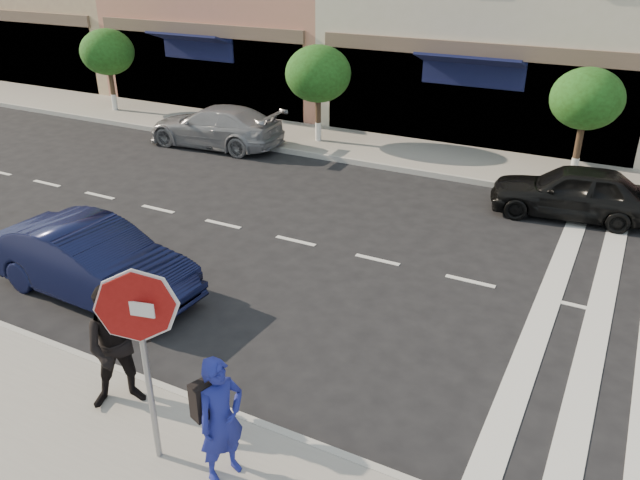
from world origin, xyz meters
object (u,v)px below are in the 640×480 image
Objects in this scene: stop_sign at (139,327)px; car_far_mid at (573,191)px; photographer at (221,419)px; car_far_left at (215,126)px; walker at (119,347)px; car_near_mid at (92,261)px.

stop_sign is 11.60m from car_far_mid.
car_far_left is (-8.57, 11.54, -0.33)m from photographer.
photographer is at bearing -54.71° from walker.
walker is at bearing 97.47° from photographer.
car_far_mid is (3.51, 10.96, -1.46)m from stop_sign.
walker is 12.89m from car_far_left.
car_far_left is 1.20× the size of car_far_mid.
car_near_mid is 11.04m from car_far_mid.
car_near_mid is at bearing 99.80° from walker.
car_near_mid is (-2.85, 2.21, -0.39)m from walker.
photographer is 0.40× the size of car_near_mid.
walker is 3.63m from car_near_mid.
car_far_left is at bearing -101.60° from car_far_mid.
photographer reaches higher than car_near_mid.
car_near_mid is 9.62m from car_far_left.
stop_sign is 0.59× the size of car_far_left.
stop_sign is at bearing -123.41° from car_near_mid.
photographer is at bearing -2.18° from stop_sign.
photographer is 0.90× the size of walker.
car_near_mid is at bearing -50.31° from car_far_mid.
car_near_mid is (-4.88, 2.66, -0.29)m from photographer.
photographer is (0.92, 0.18, -1.12)m from stop_sign.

